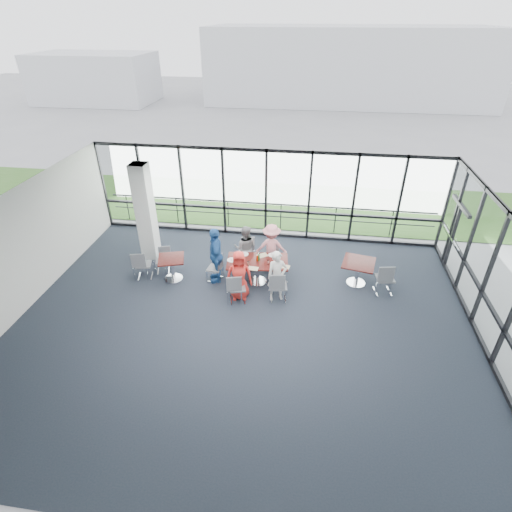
# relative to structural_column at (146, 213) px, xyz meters

# --- Properties ---
(floor) EXTENTS (12.00, 10.00, 0.02)m
(floor) POSITION_rel_structural_column_xyz_m (3.60, -3.00, -1.61)
(floor) COLOR #1F2631
(floor) RESTS_ON ground
(ceiling) EXTENTS (12.00, 10.00, 0.04)m
(ceiling) POSITION_rel_structural_column_xyz_m (3.60, -3.00, 1.60)
(ceiling) COLOR white
(ceiling) RESTS_ON ground
(wall_left) EXTENTS (0.10, 10.00, 3.20)m
(wall_left) POSITION_rel_structural_column_xyz_m (-2.40, -3.00, 0.00)
(wall_left) COLOR silver
(wall_left) RESTS_ON ground
(wall_front) EXTENTS (12.00, 0.10, 3.20)m
(wall_front) POSITION_rel_structural_column_xyz_m (3.60, -8.00, 0.00)
(wall_front) COLOR silver
(wall_front) RESTS_ON ground
(curtain_wall_back) EXTENTS (12.00, 0.10, 3.20)m
(curtain_wall_back) POSITION_rel_structural_column_xyz_m (3.60, 2.00, 0.00)
(curtain_wall_back) COLOR white
(curtain_wall_back) RESTS_ON ground
(curtain_wall_right) EXTENTS (0.10, 10.00, 3.20)m
(curtain_wall_right) POSITION_rel_structural_column_xyz_m (9.60, -3.00, 0.00)
(curtain_wall_right) COLOR white
(curtain_wall_right) RESTS_ON ground
(exit_door) EXTENTS (0.12, 1.60, 2.10)m
(exit_door) POSITION_rel_structural_column_xyz_m (9.60, 0.75, -0.55)
(exit_door) COLOR black
(exit_door) RESTS_ON ground
(structural_column) EXTENTS (0.50, 0.50, 3.20)m
(structural_column) POSITION_rel_structural_column_xyz_m (0.00, 0.00, 0.00)
(structural_column) COLOR white
(structural_column) RESTS_ON ground
(apron) EXTENTS (80.00, 70.00, 0.02)m
(apron) POSITION_rel_structural_column_xyz_m (3.60, 7.00, -1.62)
(apron) COLOR gray
(apron) RESTS_ON ground
(grass_strip) EXTENTS (80.00, 5.00, 0.01)m
(grass_strip) POSITION_rel_structural_column_xyz_m (3.60, 5.00, -1.59)
(grass_strip) COLOR #2C561A
(grass_strip) RESTS_ON ground
(hangar_main) EXTENTS (24.00, 10.00, 6.00)m
(hangar_main) POSITION_rel_structural_column_xyz_m (7.60, 29.00, 1.40)
(hangar_main) COLOR #BBBCC2
(hangar_main) RESTS_ON ground
(hangar_aux) EXTENTS (10.00, 6.00, 4.00)m
(hangar_aux) POSITION_rel_structural_column_xyz_m (-14.40, 25.00, 0.40)
(hangar_aux) COLOR #BBBCC2
(hangar_aux) RESTS_ON ground
(guard_rail) EXTENTS (12.00, 0.06, 0.06)m
(guard_rail) POSITION_rel_structural_column_xyz_m (3.60, 2.60, -1.10)
(guard_rail) COLOR #2D2D33
(guard_rail) RESTS_ON ground
(main_table) EXTENTS (1.89, 1.17, 0.75)m
(main_table) POSITION_rel_structural_column_xyz_m (3.72, -0.99, -0.99)
(main_table) COLOR #38100E
(main_table) RESTS_ON ground
(side_table_left) EXTENTS (0.93, 0.93, 0.75)m
(side_table_left) POSITION_rel_structural_column_xyz_m (1.14, -1.21, -0.99)
(side_table_left) COLOR #38100E
(side_table_left) RESTS_ON ground
(side_table_right) EXTENTS (1.08, 1.08, 0.75)m
(side_table_right) POSITION_rel_structural_column_xyz_m (6.68, -0.65, -0.96)
(side_table_right) COLOR #38100E
(side_table_right) RESTS_ON ground
(diner_near_left) EXTENTS (0.80, 0.58, 1.50)m
(diner_near_left) POSITION_rel_structural_column_xyz_m (3.32, -1.82, -0.85)
(diner_near_left) COLOR red
(diner_near_left) RESTS_ON ground
(diner_near_right) EXTENTS (0.66, 0.57, 1.53)m
(diner_near_right) POSITION_rel_structural_column_xyz_m (4.37, -1.73, -0.84)
(diner_near_right) COLOR silver
(diner_near_right) RESTS_ON ground
(diner_far_left) EXTENTS (0.74, 0.47, 1.50)m
(diner_far_left) POSITION_rel_structural_column_xyz_m (3.24, -0.30, -0.85)
(diner_far_left) COLOR slate
(diner_far_left) RESTS_ON ground
(diner_far_right) EXTENTS (1.03, 0.59, 1.55)m
(diner_far_right) POSITION_rel_structural_column_xyz_m (4.04, -0.19, -0.83)
(diner_far_right) COLOR #DA8187
(diner_far_right) RESTS_ON ground
(diner_end) EXTENTS (0.83, 1.15, 1.77)m
(diner_end) POSITION_rel_structural_column_xyz_m (2.48, -1.05, -0.72)
(diner_end) COLOR #225395
(diner_end) RESTS_ON ground
(chair_main_nl) EXTENTS (0.54, 0.54, 0.90)m
(chair_main_nl) POSITION_rel_structural_column_xyz_m (3.29, -1.99, -1.15)
(chair_main_nl) COLOR slate
(chair_main_nl) RESTS_ON ground
(chair_main_nr) EXTENTS (0.52, 0.52, 0.94)m
(chair_main_nr) POSITION_rel_structural_column_xyz_m (4.43, -1.77, -1.13)
(chair_main_nr) COLOR slate
(chair_main_nr) RESTS_ON ground
(chair_main_fl) EXTENTS (0.52, 0.52, 0.94)m
(chair_main_fl) POSITION_rel_structural_column_xyz_m (3.23, -0.19, -1.13)
(chair_main_fl) COLOR slate
(chair_main_fl) RESTS_ON ground
(chair_main_fr) EXTENTS (0.46, 0.46, 0.83)m
(chair_main_fr) POSITION_rel_structural_column_xyz_m (4.10, -0.11, -1.19)
(chair_main_fr) COLOR slate
(chair_main_fr) RESTS_ON ground
(chair_main_end) EXTENTS (0.46, 0.46, 0.83)m
(chair_main_end) POSITION_rel_structural_column_xyz_m (2.42, -1.06, -1.19)
(chair_main_end) COLOR slate
(chair_main_end) RESTS_ON ground
(chair_spare_la) EXTENTS (0.54, 0.54, 0.91)m
(chair_spare_la) POSITION_rel_structural_column_xyz_m (0.24, -1.22, -1.15)
(chair_spare_la) COLOR slate
(chair_spare_la) RESTS_ON ground
(chair_spare_lb) EXTENTS (0.49, 0.49, 0.80)m
(chair_spare_lb) POSITION_rel_structural_column_xyz_m (0.69, -0.85, -1.20)
(chair_spare_lb) COLOR slate
(chair_spare_lb) RESTS_ON ground
(chair_spare_r) EXTENTS (0.56, 0.56, 0.98)m
(chair_spare_r) POSITION_rel_structural_column_xyz_m (7.42, -0.99, -1.11)
(chair_spare_r) COLOR slate
(chair_spare_r) RESTS_ON ground
(plate_nl) EXTENTS (0.24, 0.24, 0.01)m
(plate_nl) POSITION_rel_structural_column_xyz_m (3.23, -1.38, -0.84)
(plate_nl) COLOR white
(plate_nl) RESTS_ON main_table
(plate_nr) EXTENTS (0.28, 0.28, 0.01)m
(plate_nr) POSITION_rel_structural_column_xyz_m (4.29, -1.24, -0.84)
(plate_nr) COLOR white
(plate_nr) RESTS_ON main_table
(plate_fl) EXTENTS (0.28, 0.28, 0.01)m
(plate_fl) POSITION_rel_structural_column_xyz_m (3.26, -0.68, -0.84)
(plate_fl) COLOR white
(plate_fl) RESTS_ON main_table
(plate_fr) EXTENTS (0.26, 0.26, 0.01)m
(plate_fr) POSITION_rel_structural_column_xyz_m (4.12, -0.61, -0.84)
(plate_fr) COLOR white
(plate_fr) RESTS_ON main_table
(plate_end) EXTENTS (0.27, 0.27, 0.01)m
(plate_end) POSITION_rel_structural_column_xyz_m (2.96, -1.07, -0.84)
(plate_end) COLOR white
(plate_end) RESTS_ON main_table
(tumbler_a) EXTENTS (0.07, 0.07, 0.14)m
(tumbler_a) POSITION_rel_structural_column_xyz_m (3.49, -1.28, -0.78)
(tumbler_a) COLOR white
(tumbler_a) RESTS_ON main_table
(tumbler_b) EXTENTS (0.07, 0.07, 0.14)m
(tumbler_b) POSITION_rel_structural_column_xyz_m (4.06, -1.14, -0.78)
(tumbler_b) COLOR white
(tumbler_b) RESTS_ON main_table
(tumbler_c) EXTENTS (0.07, 0.07, 0.15)m
(tumbler_c) POSITION_rel_structural_column_xyz_m (3.73, -0.78, -0.78)
(tumbler_c) COLOR white
(tumbler_c) RESTS_ON main_table
(tumbler_d) EXTENTS (0.07, 0.07, 0.15)m
(tumbler_d) POSITION_rel_structural_column_xyz_m (3.14, -1.14, -0.78)
(tumbler_d) COLOR white
(tumbler_d) RESTS_ON main_table
(menu_a) EXTENTS (0.31, 0.24, 0.00)m
(menu_a) POSITION_rel_structural_column_xyz_m (3.65, -1.42, -0.85)
(menu_a) COLOR beige
(menu_a) RESTS_ON main_table
(menu_b) EXTENTS (0.32, 0.24, 0.00)m
(menu_b) POSITION_rel_structural_column_xyz_m (4.54, -1.19, -0.85)
(menu_b) COLOR beige
(menu_b) RESTS_ON main_table
(menu_c) EXTENTS (0.40, 0.38, 0.00)m
(menu_c) POSITION_rel_structural_column_xyz_m (3.82, -0.67, -0.85)
(menu_c) COLOR beige
(menu_c) RESTS_ON main_table
(condiment_caddy) EXTENTS (0.10, 0.07, 0.04)m
(condiment_caddy) POSITION_rel_structural_column_xyz_m (3.73, -0.91, -0.83)
(condiment_caddy) COLOR black
(condiment_caddy) RESTS_ON main_table
(ketchup_bottle) EXTENTS (0.06, 0.06, 0.18)m
(ketchup_bottle) POSITION_rel_structural_column_xyz_m (3.71, -1.00, -0.76)
(ketchup_bottle) COLOR #A71F00
(ketchup_bottle) RESTS_ON main_table
(green_bottle) EXTENTS (0.05, 0.05, 0.20)m
(green_bottle) POSITION_rel_structural_column_xyz_m (3.76, -0.96, -0.75)
(green_bottle) COLOR #227338
(green_bottle) RESTS_ON main_table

